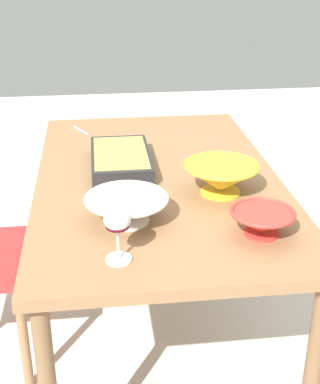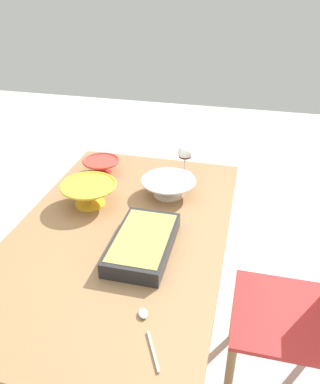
# 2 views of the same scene
# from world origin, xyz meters

# --- Properties ---
(ground_plane) EXTENTS (8.00, 8.00, 0.00)m
(ground_plane) POSITION_xyz_m (0.00, 0.00, 0.00)
(ground_plane) COLOR beige
(dining_table) EXTENTS (1.44, 0.88, 0.76)m
(dining_table) POSITION_xyz_m (0.00, 0.00, 0.69)
(dining_table) COLOR olive
(dining_table) RESTS_ON ground_plane
(wine_glass) EXTENTS (0.07, 0.07, 0.16)m
(wine_glass) POSITION_xyz_m (-0.56, 0.17, 0.87)
(wine_glass) COLOR white
(wine_glass) RESTS_ON dining_table
(casserole_dish) EXTENTS (0.38, 0.22, 0.06)m
(casserole_dish) POSITION_xyz_m (0.09, 0.13, 0.79)
(casserole_dish) COLOR #262628
(casserole_dish) RESTS_ON dining_table
(mixing_bowl) EXTENTS (0.26, 0.26, 0.11)m
(mixing_bowl) POSITION_xyz_m (-0.17, -0.20, 0.81)
(mixing_bowl) COLOR yellow
(mixing_bowl) RESTS_ON dining_table
(small_bowl) EXTENTS (0.19, 0.19, 0.08)m
(small_bowl) POSITION_xyz_m (-0.47, -0.25, 0.80)
(small_bowl) COLOR red
(small_bowl) RESTS_ON dining_table
(serving_bowl) EXTENTS (0.26, 0.26, 0.08)m
(serving_bowl) POSITION_xyz_m (-0.34, 0.13, 0.80)
(serving_bowl) COLOR white
(serving_bowl) RESTS_ON dining_table
(serving_spoon) EXTENTS (0.22, 0.12, 0.01)m
(serving_spoon) POSITION_xyz_m (0.45, 0.24, 0.76)
(serving_spoon) COLOR silver
(serving_spoon) RESTS_ON dining_table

